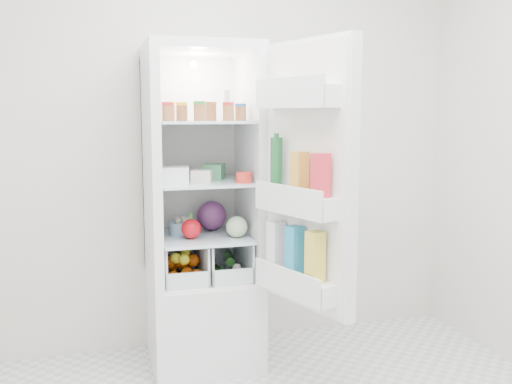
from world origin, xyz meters
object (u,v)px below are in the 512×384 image
object	(u,v)px
mushroom_bowl	(183,228)
refrigerator	(201,247)
fridge_door	(305,183)
red_cabbage	(212,216)

from	to	relation	value
mushroom_bowl	refrigerator	bearing A→B (deg)	2.36
fridge_door	refrigerator	bearing A→B (deg)	13.77
red_cabbage	mushroom_bowl	bearing A→B (deg)	-160.50
mushroom_bowl	fridge_door	size ratio (longest dim) A/B	0.11
fridge_door	mushroom_bowl	bearing A→B (deg)	20.26
red_cabbage	mushroom_bowl	world-z (taller)	red_cabbage
mushroom_bowl	fridge_door	bearing A→B (deg)	-50.89
mushroom_bowl	fridge_door	distance (m)	0.85
red_cabbage	mushroom_bowl	distance (m)	0.20
red_cabbage	fridge_door	size ratio (longest dim) A/B	0.13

